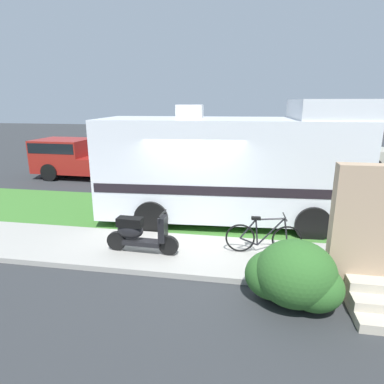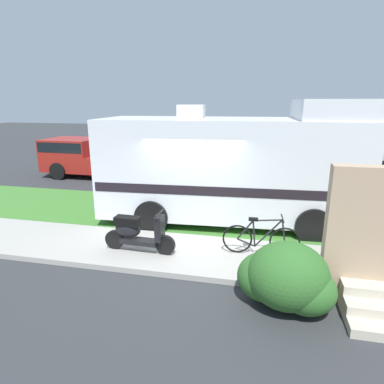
# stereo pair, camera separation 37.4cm
# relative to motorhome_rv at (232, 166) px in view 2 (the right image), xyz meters

# --- Properties ---
(ground_plane) EXTENTS (80.00, 80.00, 0.00)m
(ground_plane) POSITION_rel_motorhome_rv_xyz_m (-0.85, -1.25, -1.64)
(ground_plane) COLOR #2D3033
(sidewalk) EXTENTS (24.00, 2.00, 0.12)m
(sidewalk) POSITION_rel_motorhome_rv_xyz_m (-0.85, -2.45, -1.58)
(sidewalk) COLOR #9E9B93
(sidewalk) RESTS_ON ground
(grass_strip) EXTENTS (24.00, 3.40, 0.08)m
(grass_strip) POSITION_rel_motorhome_rv_xyz_m (-0.85, 0.25, -1.60)
(grass_strip) COLOR #3D752D
(grass_strip) RESTS_ON ground
(motorhome_rv) EXTENTS (7.13, 2.87, 3.44)m
(motorhome_rv) POSITION_rel_motorhome_rv_xyz_m (0.00, 0.00, 0.00)
(motorhome_rv) COLOR silver
(motorhome_rv) RESTS_ON ground
(scooter) EXTENTS (1.66, 0.50, 0.97)m
(scooter) POSITION_rel_motorhome_rv_xyz_m (-1.84, -2.65, -1.06)
(scooter) COLOR black
(scooter) RESTS_ON ground
(bicycle) EXTENTS (1.67, 0.52, 0.88)m
(bicycle) POSITION_rel_motorhome_rv_xyz_m (0.88, -2.21, -1.15)
(bicycle) COLOR black
(bicycle) RESTS_ON ground
(pickup_truck_near) EXTENTS (5.17, 2.25, 1.73)m
(pickup_truck_near) POSITION_rel_motorhome_rv_xyz_m (-7.06, 4.67, -0.71)
(pickup_truck_near) COLOR maroon
(pickup_truck_near) RESTS_ON ground
(pickup_truck_far) EXTENTS (5.57, 2.20, 1.83)m
(pickup_truck_far) POSITION_rel_motorhome_rv_xyz_m (4.19, 8.56, -0.66)
(pickup_truck_far) COLOR #B7B29E
(pickup_truck_far) RESTS_ON ground
(bush_by_porch) EXTENTS (1.61, 1.21, 1.14)m
(bush_by_porch) POSITION_rel_motorhome_rv_xyz_m (1.32, -3.94, -1.10)
(bush_by_porch) COLOR #2D6026
(bush_by_porch) RESTS_ON ground
(bottle_green) EXTENTS (0.08, 0.08, 0.23)m
(bottle_green) POSITION_rel_motorhome_rv_xyz_m (1.74, -2.11, -1.42)
(bottle_green) COLOR navy
(bottle_green) RESTS_ON ground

